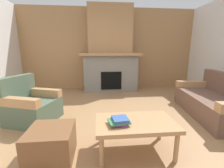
{
  "coord_description": "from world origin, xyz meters",
  "views": [
    {
      "loc": [
        -0.42,
        -2.4,
        1.3
      ],
      "look_at": [
        -0.12,
        0.73,
        0.61
      ],
      "focal_mm": 24.28,
      "sensor_mm": 36.0,
      "label": 1
    }
  ],
  "objects_px": {
    "fireplace": "(110,55)",
    "armchair": "(31,106)",
    "couch": "(215,102)",
    "coffee_table": "(135,125)",
    "ottoman": "(51,144)"
  },
  "relations": [
    {
      "from": "fireplace",
      "to": "armchair",
      "type": "bearing_deg",
      "value": -126.97
    },
    {
      "from": "couch",
      "to": "coffee_table",
      "type": "distance_m",
      "value": 2.12
    },
    {
      "from": "coffee_table",
      "to": "ottoman",
      "type": "xyz_separation_m",
      "value": [
        -1.04,
        -0.04,
        -0.18
      ]
    },
    {
      "from": "fireplace",
      "to": "couch",
      "type": "distance_m",
      "value": 3.14
    },
    {
      "from": "fireplace",
      "to": "ottoman",
      "type": "height_order",
      "value": "fireplace"
    },
    {
      "from": "armchair",
      "to": "ottoman",
      "type": "xyz_separation_m",
      "value": [
        0.68,
        -1.11,
        -0.09
      ]
    },
    {
      "from": "armchair",
      "to": "coffee_table",
      "type": "height_order",
      "value": "armchair"
    },
    {
      "from": "couch",
      "to": "coffee_table",
      "type": "height_order",
      "value": "couch"
    },
    {
      "from": "fireplace",
      "to": "coffee_table",
      "type": "distance_m",
      "value": 3.38
    },
    {
      "from": "couch",
      "to": "ottoman",
      "type": "height_order",
      "value": "couch"
    },
    {
      "from": "couch",
      "to": "armchair",
      "type": "bearing_deg",
      "value": 178.41
    },
    {
      "from": "coffee_table",
      "to": "fireplace",
      "type": "bearing_deg",
      "value": 90.77
    },
    {
      "from": "coffee_table",
      "to": "ottoman",
      "type": "relative_size",
      "value": 1.92
    },
    {
      "from": "coffee_table",
      "to": "ottoman",
      "type": "height_order",
      "value": "coffee_table"
    },
    {
      "from": "fireplace",
      "to": "coffee_table",
      "type": "bearing_deg",
      "value": -89.23
    }
  ]
}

